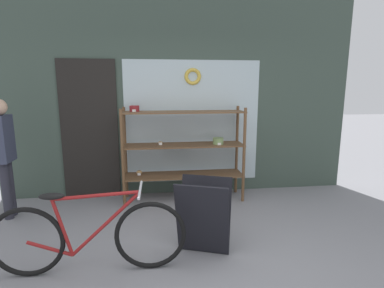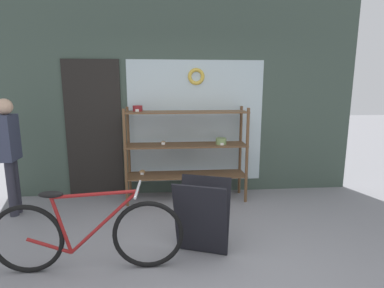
{
  "view_description": "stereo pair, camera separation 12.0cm",
  "coord_description": "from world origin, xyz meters",
  "px_view_note": "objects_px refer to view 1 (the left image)",
  "views": [
    {
      "loc": [
        -0.39,
        -2.22,
        1.7
      ],
      "look_at": [
        0.01,
        1.01,
        1.07
      ],
      "focal_mm": 28.0,
      "sensor_mm": 36.0,
      "label": 1
    },
    {
      "loc": [
        -0.27,
        -2.23,
        1.7
      ],
      "look_at": [
        0.01,
        1.01,
        1.07
      ],
      "focal_mm": 28.0,
      "sensor_mm": 36.0,
      "label": 2
    }
  ],
  "objects_px": {
    "bicycle": "(89,236)",
    "sandwich_board": "(204,216)",
    "display_case": "(183,145)",
    "pedestrian": "(3,150)"
  },
  "relations": [
    {
      "from": "sandwich_board",
      "to": "pedestrian",
      "type": "distance_m",
      "value": 2.71
    },
    {
      "from": "bicycle",
      "to": "sandwich_board",
      "type": "relative_size",
      "value": 2.29
    },
    {
      "from": "display_case",
      "to": "bicycle",
      "type": "xyz_separation_m",
      "value": [
        -1.03,
        -1.73,
        -0.48
      ]
    },
    {
      "from": "display_case",
      "to": "pedestrian",
      "type": "distance_m",
      "value": 2.36
    },
    {
      "from": "bicycle",
      "to": "pedestrian",
      "type": "xyz_separation_m",
      "value": [
        -1.3,
        1.38,
        0.55
      ]
    },
    {
      "from": "display_case",
      "to": "pedestrian",
      "type": "xyz_separation_m",
      "value": [
        -2.33,
        -0.36,
        0.07
      ]
    },
    {
      "from": "bicycle",
      "to": "sandwich_board",
      "type": "bearing_deg",
      "value": 11.69
    },
    {
      "from": "bicycle",
      "to": "display_case",
      "type": "bearing_deg",
      "value": 59.93
    },
    {
      "from": "bicycle",
      "to": "sandwich_board",
      "type": "height_order",
      "value": "bicycle"
    },
    {
      "from": "display_case",
      "to": "bicycle",
      "type": "distance_m",
      "value": 2.07
    }
  ]
}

